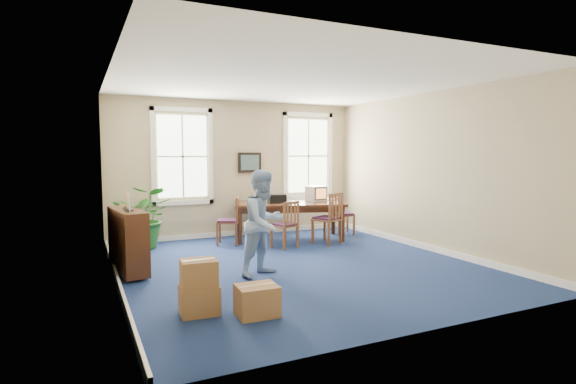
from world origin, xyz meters
name	(u,v)px	position (x,y,z in m)	size (l,w,h in m)	color
floor	(297,265)	(0.00, 0.00, 0.00)	(6.50, 6.50, 0.00)	navy
ceiling	(298,81)	(0.00, 0.00, 3.20)	(6.50, 6.50, 0.00)	white
wall_back	(237,169)	(0.00, 3.25, 1.60)	(6.50, 6.50, 0.00)	tan
wall_front	(430,188)	(0.00, -3.25, 1.60)	(6.50, 6.50, 0.00)	tan
wall_left	(113,179)	(-3.00, 0.00, 1.60)	(6.50, 6.50, 0.00)	tan
wall_right	(430,172)	(3.00, 0.00, 1.60)	(6.50, 6.50, 0.00)	tan
baseboard_back	(238,233)	(0.00, 3.22, 0.06)	(6.00, 0.04, 0.12)	white
baseboard_left	(118,282)	(-2.97, 0.00, 0.06)	(0.04, 6.50, 0.12)	white
baseboard_right	(427,247)	(2.97, 0.00, 0.06)	(0.04, 6.50, 0.12)	white
window_left	(182,156)	(-1.30, 3.23, 1.90)	(1.40, 0.12, 2.20)	white
window_right	(308,156)	(1.90, 3.23, 1.90)	(1.40, 0.12, 2.20)	white
wall_picture	(250,162)	(0.30, 3.20, 1.75)	(0.58, 0.06, 0.48)	black
conference_table	(289,221)	(0.91, 2.27, 0.42)	(2.48, 1.13, 0.85)	#462413
crt_tv	(316,193)	(1.65, 2.32, 1.02)	(0.39, 0.42, 0.35)	#B7B7BC
game_console	(330,199)	(1.98, 2.27, 0.87)	(0.15, 0.19, 0.05)	white
equipment_bag	(277,199)	(0.63, 2.32, 0.94)	(0.39, 0.25, 0.19)	black
chair_near_left	(284,224)	(0.40, 1.42, 0.50)	(0.45, 0.45, 0.99)	brown
chair_near_right	(327,218)	(1.42, 1.42, 0.56)	(0.51, 0.51, 1.13)	brown
chair_end_left	(228,221)	(-0.56, 2.27, 0.52)	(0.46, 0.46, 1.03)	brown
chair_end_right	(343,214)	(2.38, 2.27, 0.50)	(0.45, 0.45, 0.99)	brown
man	(264,223)	(-0.76, -0.33, 0.86)	(0.84, 0.65, 1.71)	#91B2DA
credenza	(128,243)	(-2.75, 0.72, 0.51)	(0.37, 1.30, 1.02)	#462413
brochure_rack	(128,203)	(-2.73, 0.72, 1.17)	(0.12, 0.67, 0.29)	#99999E
potted_plant	(145,217)	(-2.22, 2.63, 0.65)	(1.17, 1.02, 1.31)	#1B541A
cardboard_boxes	(211,282)	(-1.98, -1.55, 0.36)	(1.25, 1.25, 0.71)	#A27243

